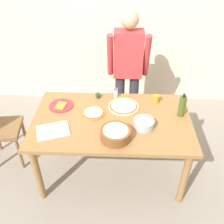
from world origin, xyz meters
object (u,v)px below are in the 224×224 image
(cup_orange, at_px, (156,99))
(salt_shaker, at_px, (116,93))
(pizza_raw_on_board, at_px, (123,106))
(dining_table, at_px, (112,126))
(plate_with_slice, at_px, (61,106))
(olive_oil_bottle, at_px, (182,106))
(pizza_cooked_on_tray, at_px, (93,113))
(cutting_board_white, at_px, (53,131))
(popcorn_bowl, at_px, (116,133))
(avocado, at_px, (98,95))
(person_cook, at_px, (128,69))
(mixing_bowl_steel, at_px, (144,124))

(cup_orange, distance_m, salt_shaker, 0.45)
(pizza_raw_on_board, distance_m, salt_shaker, 0.22)
(dining_table, xyz_separation_m, plate_with_slice, (-0.56, 0.20, 0.10))
(plate_with_slice, distance_m, olive_oil_bottle, 1.27)
(pizza_cooked_on_tray, xyz_separation_m, cutting_board_white, (-0.36, -0.29, -0.00))
(pizza_raw_on_board, relative_size, pizza_cooked_on_tray, 1.36)
(dining_table, distance_m, olive_oil_bottle, 0.74)
(pizza_cooked_on_tray, height_order, popcorn_bowl, popcorn_bowl)
(popcorn_bowl, height_order, salt_shaker, popcorn_bowl)
(pizza_raw_on_board, distance_m, avocado, 0.33)
(dining_table, bearing_deg, avocado, 114.26)
(avocado, bearing_deg, dining_table, -65.74)
(pizza_cooked_on_tray, distance_m, plate_with_slice, 0.38)
(person_cook, height_order, pizza_raw_on_board, person_cook)
(plate_with_slice, height_order, popcorn_bowl, popcorn_bowl)
(olive_oil_bottle, xyz_separation_m, avocado, (-0.87, 0.29, -0.08))
(dining_table, xyz_separation_m, mixing_bowl_steel, (0.31, -0.11, 0.13))
(mixing_bowl_steel, xyz_separation_m, cup_orange, (0.16, 0.43, 0.00))
(salt_shaker, bearing_deg, cup_orange, -11.53)
(popcorn_bowl, height_order, cutting_board_white, popcorn_bowl)
(pizza_raw_on_board, xyz_separation_m, pizza_cooked_on_tray, (-0.31, -0.13, 0.00))
(pizza_cooked_on_tray, xyz_separation_m, plate_with_slice, (-0.36, 0.12, -0.00))
(salt_shaker, height_order, cutting_board_white, salt_shaker)
(person_cook, bearing_deg, popcorn_bowl, -96.59)
(plate_with_slice, bearing_deg, mixing_bowl_steel, -19.80)
(olive_oil_bottle, bearing_deg, person_cook, 128.91)
(olive_oil_bottle, relative_size, cutting_board_white, 0.85)
(person_cook, relative_size, pizza_raw_on_board, 4.92)
(popcorn_bowl, bearing_deg, plate_with_slice, 141.03)
(mixing_bowl_steel, distance_m, avocado, 0.69)
(plate_with_slice, height_order, cutting_board_white, plate_with_slice)
(pizza_cooked_on_tray, bearing_deg, cutting_board_white, -141.16)
(pizza_cooked_on_tray, height_order, cup_orange, cup_orange)
(pizza_cooked_on_tray, height_order, plate_with_slice, plate_with_slice)
(plate_with_slice, xyz_separation_m, cutting_board_white, (0.00, -0.41, -0.00))
(pizza_raw_on_board, relative_size, mixing_bowl_steel, 1.65)
(person_cook, bearing_deg, dining_table, -102.29)
(person_cook, xyz_separation_m, avocado, (-0.34, -0.38, -0.14))
(pizza_raw_on_board, bearing_deg, dining_table, -119.31)
(pizza_raw_on_board, distance_m, mixing_bowl_steel, 0.38)
(dining_table, distance_m, person_cook, 0.82)
(pizza_raw_on_board, relative_size, salt_shaker, 3.11)
(pizza_cooked_on_tray, xyz_separation_m, salt_shaker, (0.23, 0.33, 0.04))
(olive_oil_bottle, height_order, avocado, olive_oil_bottle)
(popcorn_bowl, relative_size, mixing_bowl_steel, 1.40)
(plate_with_slice, height_order, avocado, avocado)
(olive_oil_bottle, relative_size, cup_orange, 3.01)
(salt_shaker, relative_size, cutting_board_white, 0.35)
(popcorn_bowl, height_order, mixing_bowl_steel, popcorn_bowl)
(cup_orange, xyz_separation_m, avocado, (-0.64, 0.06, -0.01))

